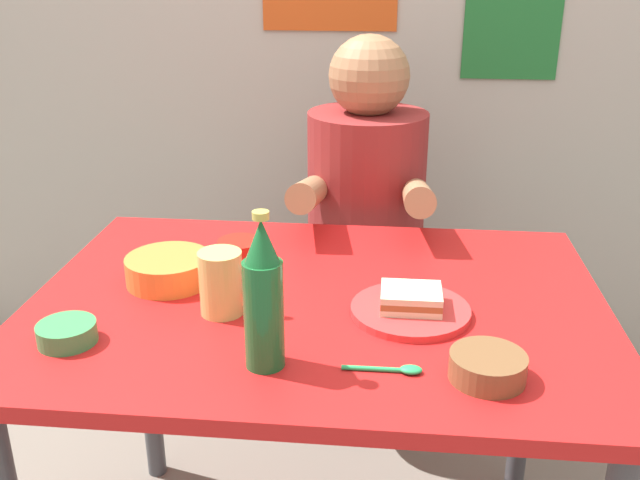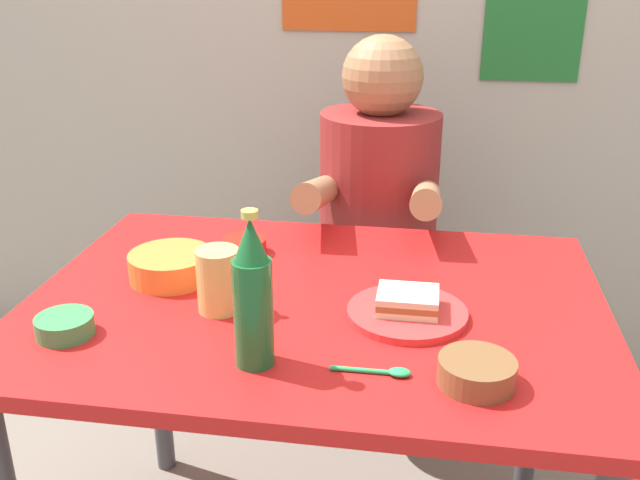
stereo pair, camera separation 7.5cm
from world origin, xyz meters
The scene contains 12 objects.
dining_table centered at (0.00, 0.00, 0.65)m, with size 1.10×0.80×0.74m.
stool centered at (0.07, 0.63, 0.35)m, with size 0.34×0.34×0.45m.
person_seated centered at (0.07, 0.62, 0.77)m, with size 0.33×0.56×0.72m.
plate_orange centered at (0.18, -0.05, 0.75)m, with size 0.22×0.22×0.01m, color red.
sandwich centered at (0.18, -0.05, 0.77)m, with size 0.11×0.09×0.04m.
beer_mug centered at (-0.17, -0.08, 0.80)m, with size 0.13×0.08×0.12m.
beer_bottle centered at (-0.06, -0.25, 0.86)m, with size 0.06×0.06×0.26m.
condiment_bowl_brown centered at (0.29, -0.25, 0.76)m, with size 0.12×0.12×0.04m.
sambal_bowl_red centered at (-0.19, 0.19, 0.76)m, with size 0.10×0.10×0.03m.
dip_bowl_green centered at (-0.41, -0.21, 0.76)m, with size 0.10×0.10×0.03m.
soup_bowl_orange centered at (-0.30, 0.04, 0.77)m, with size 0.17×0.17×0.05m.
spoon centered at (0.15, -0.25, 0.75)m, with size 0.13×0.02×0.01m.
Camera 1 is at (0.13, -1.22, 1.35)m, focal length 39.87 mm.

